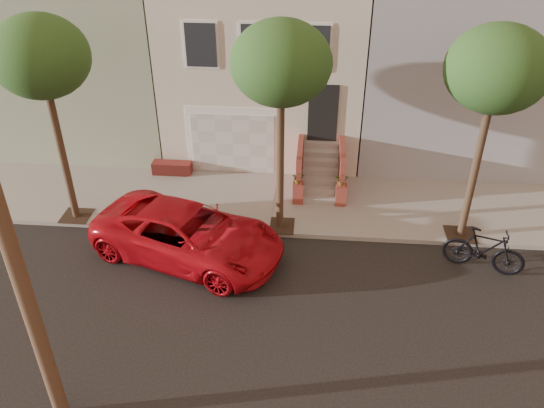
{
  "coord_description": "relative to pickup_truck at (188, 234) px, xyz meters",
  "views": [
    {
      "loc": [
        1.95,
        -10.11,
        9.87
      ],
      "look_at": [
        0.84,
        3.0,
        1.51
      ],
      "focal_mm": 36.33,
      "sensor_mm": 36.0,
      "label": 1
    }
  ],
  "objects": [
    {
      "name": "house_row",
      "position": [
        1.5,
        8.82,
        2.88
      ],
      "size": [
        33.1,
        11.7,
        7.0
      ],
      "color": "beige",
      "rests_on": "sidewalk"
    },
    {
      "name": "tree_left",
      "position": [
        -4.0,
        1.53,
        4.49
      ],
      "size": [
        2.7,
        2.57,
        6.3
      ],
      "color": "#2D2116",
      "rests_on": "sidewalk"
    },
    {
      "name": "tree_mid",
      "position": [
        2.5,
        1.53,
        4.49
      ],
      "size": [
        2.7,
        2.57,
        6.3
      ],
      "color": "#2D2116",
      "rests_on": "sidewalk"
    },
    {
      "name": "motorcycle",
      "position": [
        8.26,
        0.1,
        -0.11
      ],
      "size": [
        2.29,
        1.26,
        1.32
      ],
      "primitive_type": "imported",
      "rotation": [
        0.0,
        0.0,
        1.26
      ],
      "color": "black",
      "rests_on": "ground"
    },
    {
      "name": "pickup_truck",
      "position": [
        0.0,
        0.0,
        0.0
      ],
      "size": [
        6.05,
        4.18,
        1.54
      ],
      "primitive_type": "imported",
      "rotation": [
        0.0,
        0.0,
        1.25
      ],
      "color": "#B90C16",
      "rests_on": "ground"
    },
    {
      "name": "tree_right",
      "position": [
        8.0,
        1.53,
        4.49
      ],
      "size": [
        2.7,
        2.57,
        6.3
      ],
      "color": "#2D2116",
      "rests_on": "sidewalk"
    },
    {
      "name": "sidewalk",
      "position": [
        1.5,
        2.98,
        -0.69
      ],
      "size": [
        40.0,
        3.7,
        0.15
      ],
      "primitive_type": "cube",
      "color": "gray",
      "rests_on": "ground"
    },
    {
      "name": "ground",
      "position": [
        1.5,
        -2.37,
        -0.77
      ],
      "size": [
        90.0,
        90.0,
        0.0
      ],
      "primitive_type": "plane",
      "color": "black",
      "rests_on": "ground"
    }
  ]
}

